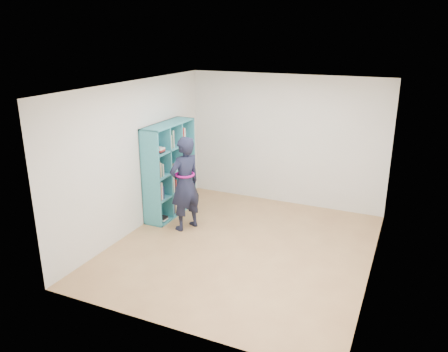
% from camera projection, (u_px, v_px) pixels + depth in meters
% --- Properties ---
extents(floor, '(4.50, 4.50, 0.00)m').
position_uv_depth(floor, '(242.00, 247.00, 7.14)').
color(floor, '#9D7047').
rests_on(floor, ground).
extents(ceiling, '(4.50, 4.50, 0.00)m').
position_uv_depth(ceiling, '(245.00, 87.00, 6.33)').
color(ceiling, white).
rests_on(ceiling, wall_back).
extents(wall_left, '(0.02, 4.50, 2.60)m').
position_uv_depth(wall_left, '(136.00, 157.00, 7.51)').
color(wall_left, silver).
rests_on(wall_left, floor).
extents(wall_right, '(0.02, 4.50, 2.60)m').
position_uv_depth(wall_right, '(379.00, 190.00, 5.95)').
color(wall_right, silver).
rests_on(wall_right, floor).
extents(wall_back, '(4.00, 0.02, 2.60)m').
position_uv_depth(wall_back, '(285.00, 141.00, 8.68)').
color(wall_back, silver).
rests_on(wall_back, floor).
extents(wall_front, '(4.00, 0.02, 2.60)m').
position_uv_depth(wall_front, '(167.00, 229.00, 4.79)').
color(wall_front, silver).
rests_on(wall_front, floor).
extents(bookshelf, '(0.39, 1.33, 1.77)m').
position_uv_depth(bookshelf, '(168.00, 171.00, 8.24)').
color(bookshelf, teal).
rests_on(bookshelf, floor).
extents(person, '(0.61, 0.72, 1.68)m').
position_uv_depth(person, '(185.00, 184.00, 7.59)').
color(person, black).
rests_on(person, floor).
extents(smartphone, '(0.03, 0.11, 0.14)m').
position_uv_depth(smartphone, '(184.00, 175.00, 7.71)').
color(smartphone, silver).
rests_on(smartphone, person).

